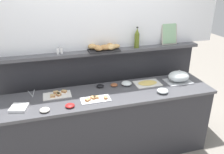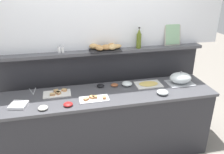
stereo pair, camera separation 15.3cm
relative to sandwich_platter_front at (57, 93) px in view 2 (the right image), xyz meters
The scene contains 20 objects.
ground_plane 1.20m from the sandwich_platter_front, 39.20° to the left, with size 12.00×12.00×0.00m, color gray.
buffet_counter 0.76m from the sandwich_platter_front, 10.57° to the right, with size 2.58×0.62×0.90m.
back_ledge_unit 0.74m from the sandwich_platter_front, 32.13° to the left, with size 2.78×0.22×1.31m.
sandwich_platter_front is the anchor object (origin of this frame).
sandwich_platter_side 0.47m from the sandwich_platter_front, 29.07° to the right, with size 0.34×0.16×0.04m.
cold_cuts_platter 1.15m from the sandwich_platter_front, ahead, with size 0.34×0.23×0.02m.
serving_cloche 1.57m from the sandwich_platter_front, ahead, with size 0.34×0.24×0.17m.
glass_bowl_large 1.25m from the sandwich_platter_front, 12.97° to the right, with size 0.14×0.14×0.05m.
glass_bowl_medium 0.88m from the sandwich_platter_front, ahead, with size 0.13×0.13×0.05m.
condiment_bowl_red 0.72m from the sandwich_platter_front, ahead, with size 0.09×0.09×0.03m, color brown.
condiment_bowl_cream 0.36m from the sandwich_platter_front, 115.00° to the right, with size 0.10×0.10×0.04m, color silver.
condiment_bowl_dark 0.54m from the sandwich_platter_front, ahead, with size 0.10×0.10×0.03m, color black.
condiment_bowl_teal 0.32m from the sandwich_platter_front, 70.03° to the right, with size 0.10×0.10×0.04m, color red.
serving_tongs 0.31m from the sandwich_platter_front, 157.34° to the left, with size 0.08×0.19×0.01m.
napkin_stack 0.45m from the sandwich_platter_front, 154.27° to the right, with size 0.17×0.17×0.03m, color white.
olive_oil_bottle 1.25m from the sandwich_platter_front, 15.04° to the left, with size 0.06×0.06×0.28m.
salt_shaker 0.54m from the sandwich_platter_front, 77.71° to the left, with size 0.03×0.03×0.09m.
pepper_shaker 0.55m from the sandwich_platter_front, 69.97° to the left, with size 0.03×0.03×0.09m.
bread_basket 0.84m from the sandwich_platter_front, 23.46° to the left, with size 0.44×0.27×0.08m.
framed_picture 1.72m from the sandwich_platter_front, 12.01° to the left, with size 0.23×0.07×0.29m.
Camera 2 is at (-0.51, -2.44, 2.19)m, focal length 37.48 mm.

